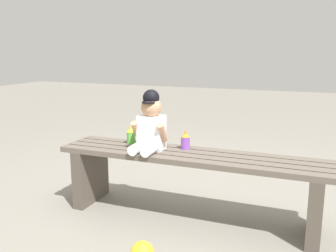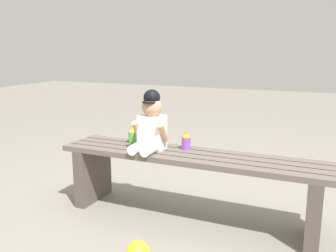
{
  "view_description": "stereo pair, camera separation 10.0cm",
  "coord_description": "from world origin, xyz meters",
  "px_view_note": "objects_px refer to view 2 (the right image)",
  "views": [
    {
      "loc": [
        0.73,
        -2.24,
        1.12
      ],
      "look_at": [
        -0.14,
        -0.05,
        0.63
      ],
      "focal_mm": 40.23,
      "sensor_mm": 36.0,
      "label": 1
    },
    {
      "loc": [
        0.83,
        -2.2,
        1.12
      ],
      "look_at": [
        -0.14,
        -0.05,
        0.63
      ],
      "focal_mm": 40.23,
      "sensor_mm": 36.0,
      "label": 2
    }
  ],
  "objects_px": {
    "child_figure": "(151,124)",
    "toy_ball": "(138,252)",
    "park_bench": "(191,174)",
    "sippy_cup_right": "(186,141)",
    "sippy_cup_left": "(133,135)"
  },
  "relations": [
    {
      "from": "toy_ball",
      "to": "sippy_cup_right",
      "type": "bearing_deg",
      "value": 90.92
    },
    {
      "from": "park_bench",
      "to": "toy_ball",
      "type": "xyz_separation_m",
      "value": [
        -0.06,
        -0.62,
        -0.25
      ]
    },
    {
      "from": "park_bench",
      "to": "sippy_cup_right",
      "type": "bearing_deg",
      "value": 127.34
    },
    {
      "from": "sippy_cup_left",
      "to": "toy_ball",
      "type": "relative_size",
      "value": 0.98
    },
    {
      "from": "toy_ball",
      "to": "child_figure",
      "type": "bearing_deg",
      "value": 110.21
    },
    {
      "from": "child_figure",
      "to": "sippy_cup_left",
      "type": "bearing_deg",
      "value": 151.13
    },
    {
      "from": "child_figure",
      "to": "toy_ball",
      "type": "distance_m",
      "value": 0.85
    },
    {
      "from": "child_figure",
      "to": "sippy_cup_right",
      "type": "bearing_deg",
      "value": 27.97
    },
    {
      "from": "child_figure",
      "to": "toy_ball",
      "type": "height_order",
      "value": "child_figure"
    },
    {
      "from": "park_bench",
      "to": "sippy_cup_left",
      "type": "height_order",
      "value": "sippy_cup_left"
    },
    {
      "from": "park_bench",
      "to": "child_figure",
      "type": "bearing_deg",
      "value": -175.7
    },
    {
      "from": "child_figure",
      "to": "toy_ball",
      "type": "xyz_separation_m",
      "value": [
        0.22,
        -0.6,
        -0.56
      ]
    },
    {
      "from": "park_bench",
      "to": "sippy_cup_right",
      "type": "relative_size",
      "value": 14.4
    },
    {
      "from": "child_figure",
      "to": "sippy_cup_right",
      "type": "height_order",
      "value": "child_figure"
    },
    {
      "from": "park_bench",
      "to": "sippy_cup_left",
      "type": "xyz_separation_m",
      "value": [
        -0.48,
        0.09,
        0.2
      ]
    }
  ]
}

